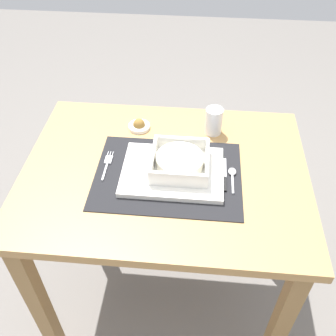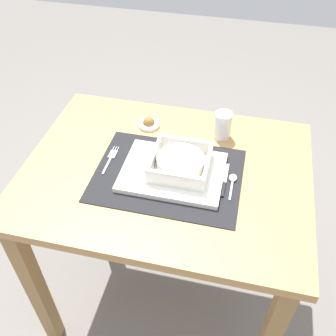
% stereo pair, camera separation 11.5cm
% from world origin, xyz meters
% --- Properties ---
extents(ground_plane, '(6.00, 6.00, 0.00)m').
position_xyz_m(ground_plane, '(0.00, 0.00, 0.00)').
color(ground_plane, slate).
extents(dining_table, '(0.88, 0.67, 0.73)m').
position_xyz_m(dining_table, '(0.00, 0.00, 0.61)').
color(dining_table, '#B2844C').
rests_on(dining_table, ground).
extents(placemat, '(0.44, 0.33, 0.00)m').
position_xyz_m(placemat, '(0.01, -0.02, 0.73)').
color(placemat, black).
rests_on(placemat, dining_table).
extents(serving_plate, '(0.30, 0.23, 0.02)m').
position_xyz_m(serving_plate, '(0.03, -0.02, 0.74)').
color(serving_plate, white).
rests_on(serving_plate, placemat).
extents(porridge_bowl, '(0.17, 0.17, 0.05)m').
position_xyz_m(porridge_bowl, '(0.05, -0.01, 0.77)').
color(porridge_bowl, white).
rests_on(porridge_bowl, serving_plate).
extents(fork, '(0.02, 0.13, 0.00)m').
position_xyz_m(fork, '(-0.18, 0.01, 0.74)').
color(fork, silver).
rests_on(fork, placemat).
extents(spoon, '(0.02, 0.11, 0.01)m').
position_xyz_m(spoon, '(0.20, -0.01, 0.74)').
color(spoon, silver).
rests_on(spoon, placemat).
extents(butter_knife, '(0.01, 0.14, 0.01)m').
position_xyz_m(butter_knife, '(0.18, -0.02, 0.74)').
color(butter_knife, black).
rests_on(butter_knife, placemat).
extents(bread_knife, '(0.01, 0.14, 0.01)m').
position_xyz_m(bread_knife, '(0.16, -0.01, 0.74)').
color(bread_knife, '#59331E').
rests_on(bread_knife, placemat).
extents(drinking_glass, '(0.06, 0.06, 0.09)m').
position_xyz_m(drinking_glass, '(0.14, 0.20, 0.77)').
color(drinking_glass, white).
rests_on(drinking_glass, dining_table).
extents(condiment_saucer, '(0.07, 0.07, 0.04)m').
position_xyz_m(condiment_saucer, '(-0.11, 0.20, 0.74)').
color(condiment_saucer, white).
rests_on(condiment_saucer, dining_table).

